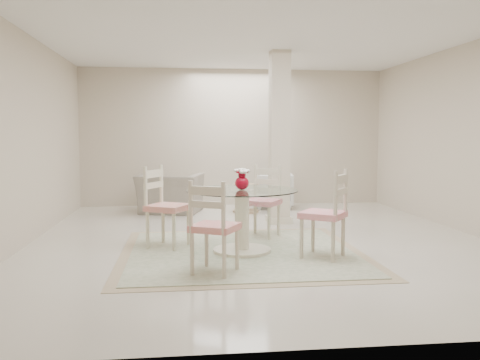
{
  "coord_description": "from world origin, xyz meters",
  "views": [
    {
      "loc": [
        -1.04,
        -6.61,
        1.39
      ],
      "look_at": [
        -0.34,
        -0.53,
        0.85
      ],
      "focal_mm": 38.0,
      "sensor_mm": 36.0,
      "label": 1
    }
  ],
  "objects": [
    {
      "name": "red_vase",
      "position": [
        -0.34,
        -0.73,
        0.88
      ],
      "size": [
        0.19,
        0.18,
        0.25
      ],
      "color": "#9E0419",
      "rests_on": "dining_table"
    },
    {
      "name": "dining_chair_west",
      "position": [
        -1.27,
        -0.32,
        0.59
      ],
      "size": [
        0.61,
        0.61,
        1.12
      ],
      "rotation": [
        0.0,
        0.0,
        1.07
      ],
      "color": "#ECE5C2",
      "rests_on": "ground"
    },
    {
      "name": "ground",
      "position": [
        0.0,
        0.0,
        0.0
      ],
      "size": [
        7.0,
        7.0,
        0.0
      ],
      "primitive_type": "plane",
      "color": "silver",
      "rests_on": "ground"
    },
    {
      "name": "dining_chair_south",
      "position": [
        -0.74,
        -1.67,
        0.55
      ],
      "size": [
        0.57,
        0.57,
        1.05
      ],
      "rotation": [
        0.0,
        0.0,
        2.66
      ],
      "color": "beige",
      "rests_on": "ground"
    },
    {
      "name": "side_table",
      "position": [
        0.11,
        2.44,
        0.23
      ],
      "size": [
        0.49,
        0.49,
        0.51
      ],
      "color": "tan",
      "rests_on": "ground"
    },
    {
      "name": "recliner_taupe",
      "position": [
        -1.25,
        2.56,
        0.35
      ],
      "size": [
        1.27,
        1.17,
        0.7
      ],
      "primitive_type": "imported",
      "rotation": [
        0.0,
        0.0,
        2.89
      ],
      "color": "gray",
      "rests_on": "ground"
    },
    {
      "name": "column",
      "position": [
        0.5,
        1.3,
        1.35
      ],
      "size": [
        0.3,
        0.3,
        2.7
      ],
      "primitive_type": "cube",
      "color": "beige",
      "rests_on": "ground"
    },
    {
      "name": "area_rug",
      "position": [
        -0.34,
        -0.73,
        0.01
      ],
      "size": [
        2.84,
        2.84,
        0.02
      ],
      "color": "tan",
      "rests_on": "ground"
    },
    {
      "name": "armchair_white",
      "position": [
        0.72,
        2.95,
        0.34
      ],
      "size": [
        0.82,
        0.84,
        0.67
      ],
      "primitive_type": "imported",
      "rotation": [
        0.0,
        0.0,
        2.99
      ],
      "color": "silver",
      "rests_on": "ground"
    },
    {
      "name": "dining_chair_east",
      "position": [
        0.59,
        -1.15,
        0.59
      ],
      "size": [
        0.62,
        0.62,
        1.11
      ],
      "rotation": [
        0.0,
        0.0,
        -2.18
      ],
      "color": "beige",
      "rests_on": "ground"
    },
    {
      "name": "room_shell",
      "position": [
        0.0,
        0.0,
        1.86
      ],
      "size": [
        6.02,
        7.02,
        2.71
      ],
      "color": "beige",
      "rests_on": "ground"
    },
    {
      "name": "dining_table",
      "position": [
        -0.34,
        -0.73,
        0.38
      ],
      "size": [
        1.31,
        1.31,
        0.75
      ],
      "rotation": [
        0.0,
        0.0,
        -0.41
      ],
      "color": "#F5EDC9",
      "rests_on": "ground"
    },
    {
      "name": "dining_chair_north",
      "position": [
        0.08,
        0.2,
        0.57
      ],
      "size": [
        0.6,
        0.6,
        1.08
      ],
      "rotation": [
        0.0,
        0.0,
        -0.56
      ],
      "color": "beige",
      "rests_on": "ground"
    }
  ]
}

